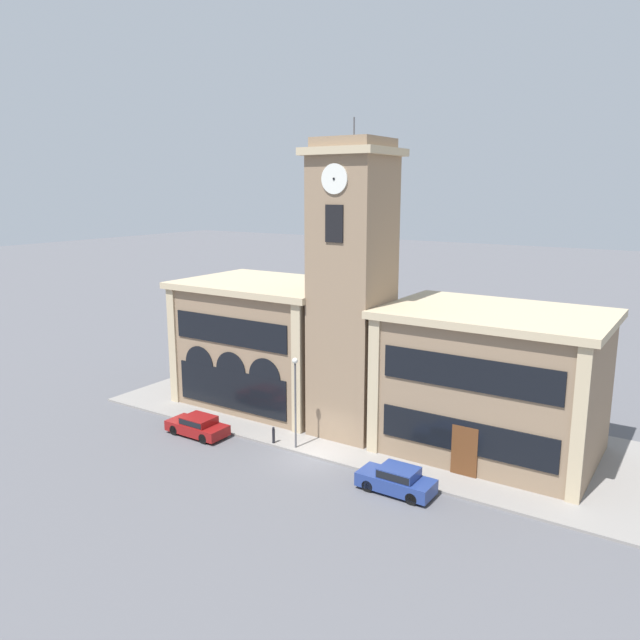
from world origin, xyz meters
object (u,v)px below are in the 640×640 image
object	(u,v)px
parked_car_near	(198,425)
bollard	(274,435)
parked_car_mid	(397,479)
street_lamp	(295,389)

from	to	relation	value
parked_car_near	bollard	size ratio (longest dim) A/B	3.98
parked_car_mid	street_lamp	distance (m)	8.49
street_lamp	bollard	bearing A→B (deg)	-173.33
bollard	parked_car_mid	bearing A→B (deg)	-8.77
parked_car_near	street_lamp	world-z (taller)	street_lamp
parked_car_near	street_lamp	distance (m)	7.62
parked_car_mid	bollard	world-z (taller)	parked_car_mid
parked_car_near	bollard	xyz separation A→B (m)	(5.13, 1.43, -0.03)
parked_car_mid	parked_car_near	bearing A→B (deg)	0.37
parked_car_near	bollard	bearing A→B (deg)	-164.02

